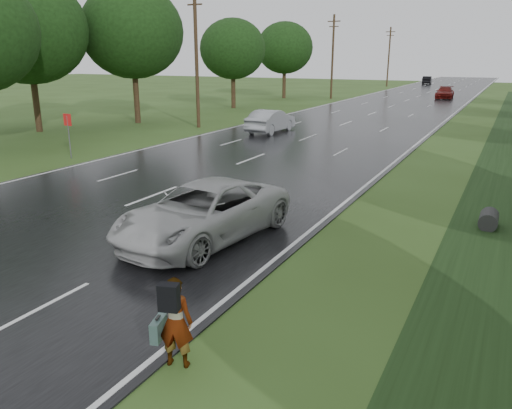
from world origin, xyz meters
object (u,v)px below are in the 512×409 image
object	(u,v)px
road_sign	(68,127)
silver_sedan	(271,121)
white_pickup	(203,212)
pedestrian	(174,321)

from	to	relation	value
road_sign	silver_sedan	size ratio (longest dim) A/B	0.49
white_pickup	silver_sedan	xyz separation A→B (m)	(-7.46, 19.94, -0.02)
road_sign	white_pickup	distance (m)	14.59
road_sign	pedestrian	size ratio (longest dim) A/B	1.40
pedestrian	road_sign	bearing A→B (deg)	-54.86
white_pickup	silver_sedan	distance (m)	21.29
pedestrian	white_pickup	world-z (taller)	white_pickup
white_pickup	pedestrian	bearing A→B (deg)	-54.28
white_pickup	silver_sedan	world-z (taller)	white_pickup
white_pickup	road_sign	bearing A→B (deg)	158.52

